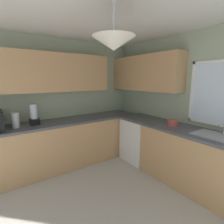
% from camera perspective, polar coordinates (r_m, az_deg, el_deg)
% --- Properties ---
extents(ground_plane, '(8.61, 8.61, 0.00)m').
position_cam_1_polar(ground_plane, '(2.50, 0.45, -31.56)').
color(ground_plane, '#B7B2A8').
extents(room_shell, '(4.03, 3.56, 2.52)m').
position_cam_1_polar(room_shell, '(2.83, -0.27, 12.78)').
color(room_shell, '#9EAD8E').
rests_on(room_shell, ground_plane).
extents(counter_run_left, '(0.65, 3.17, 0.91)m').
position_cam_1_polar(counter_run_left, '(3.55, -15.40, -9.89)').
color(counter_run_left, tan).
rests_on(counter_run_left, ground_plane).
extents(counter_run_back, '(3.12, 0.65, 0.91)m').
position_cam_1_polar(counter_run_back, '(3.06, 25.77, -14.06)').
color(counter_run_back, tan).
rests_on(counter_run_back, ground_plane).
extents(dishwasher, '(0.60, 0.60, 0.86)m').
position_cam_1_polar(dishwasher, '(3.72, 9.08, -9.06)').
color(dishwasher, white).
rests_on(dishwasher, ground_plane).
extents(kettle, '(0.12, 0.12, 0.24)m').
position_cam_1_polar(kettle, '(3.21, -29.20, -2.40)').
color(kettle, '#B7B7BC').
rests_on(kettle, counter_run_left).
extents(sink_assembly, '(0.63, 0.40, 0.19)m').
position_cam_1_polar(sink_assembly, '(2.80, 31.73, -6.83)').
color(sink_assembly, '#9EA0A5').
rests_on(sink_assembly, counter_run_back).
extents(bowl, '(0.18, 0.18, 0.09)m').
position_cam_1_polar(bowl, '(3.13, 19.25, -3.39)').
color(bowl, '#B74C42').
rests_on(bowl, counter_run_back).
extents(blender_appliance, '(0.15, 0.15, 0.36)m').
position_cam_1_polar(blender_appliance, '(3.26, -24.26, -1.07)').
color(blender_appliance, black).
rests_on(blender_appliance, counter_run_left).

